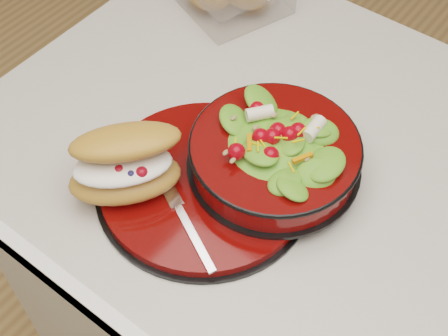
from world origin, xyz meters
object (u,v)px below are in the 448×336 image
Objects in this scene: island_counter at (333,328)px; fork at (187,225)px; dinner_plate at (205,183)px; salad_bowl at (275,149)px; croissant at (126,164)px.

fork is at bearing -130.71° from island_counter.
fork is (0.03, -0.07, 0.01)m from dinner_plate.
salad_bowl is 1.34× the size of croissant.
salad_bowl is at bearing 51.30° from dinner_plate.
island_counter is 8.88× the size of fork.
croissant is at bearing 114.84° from fork.
salad_bowl is (0.06, 0.08, 0.05)m from dinner_plate.
dinner_plate is (-0.21, -0.13, 0.46)m from island_counter.
island_counter is 0.52m from dinner_plate.
croissant reaches higher than fork.
dinner_plate is at bearing -128.70° from salad_bowl.
fork is (-0.18, -0.21, 0.47)m from island_counter.
salad_bowl reaches higher than croissant.
salad_bowl is 1.80× the size of fork.
croissant is at bearing -133.11° from salad_bowl.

